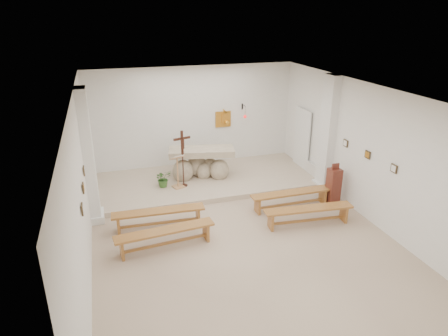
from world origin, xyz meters
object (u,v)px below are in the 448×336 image
object	(u,v)px
lectern	(178,171)
bench_left_second	(165,234)
donation_pedestal	(333,186)
bench_left_front	(159,215)
bench_right_front	(291,196)
altar	(201,165)
crucifix_stand	(183,155)
bench_right_second	(308,212)

from	to	relation	value
lectern	bench_left_second	distance (m)	3.11
donation_pedestal	bench_left_second	world-z (taller)	donation_pedestal
bench_left_front	bench_right_front	size ratio (longest dim) A/B	1.01
altar	lectern	distance (m)	1.05
altar	crucifix_stand	size ratio (longest dim) A/B	1.23
lectern	bench_right_front	size ratio (longest dim) A/B	0.46
crucifix_stand	bench_right_front	distance (m)	3.40
lectern	bench_left_front	size ratio (longest dim) A/B	0.46
bench_left_second	bench_right_second	xyz separation A→B (m)	(3.68, 0.00, 0.00)
lectern	bench_left_front	bearing A→B (deg)	-133.15
donation_pedestal	bench_left_front	size ratio (longest dim) A/B	0.52
crucifix_stand	bench_right_second	size ratio (longest dim) A/B	0.75
bench_left_front	bench_right_second	size ratio (longest dim) A/B	1.00
donation_pedestal	bench_left_front	xyz separation A→B (m)	(-4.94, 0.09, -0.17)
altar	bench_right_second	xyz separation A→B (m)	(1.93, -3.56, -0.19)
bench_right_front	bench_right_second	world-z (taller)	same
bench_left_front	bench_right_front	bearing A→B (deg)	3.09
lectern	bench_right_second	world-z (taller)	lectern
crucifix_stand	bench_left_front	xyz separation A→B (m)	(-1.07, -2.03, -0.80)
crucifix_stand	bench_right_front	bearing A→B (deg)	-52.62
lectern	bench_left_front	xyz separation A→B (m)	(-0.89, -1.98, -0.31)
crucifix_stand	donation_pedestal	world-z (taller)	crucifix_stand
altar	lectern	xyz separation A→B (m)	(-0.86, -0.59, 0.12)
lectern	bench_left_second	size ratio (longest dim) A/B	0.45
donation_pedestal	bench_right_front	distance (m)	1.27
crucifix_stand	bench_left_second	distance (m)	3.30
bench_left_second	crucifix_stand	bearing A→B (deg)	65.01
altar	lectern	bearing A→B (deg)	-133.88
altar	crucifix_stand	world-z (taller)	crucifix_stand
bench_right_second	altar	bearing A→B (deg)	123.73
bench_right_front	altar	bearing A→B (deg)	126.79
lectern	crucifix_stand	xyz separation A→B (m)	(0.17, 0.05, 0.49)
lectern	bench_right_second	distance (m)	4.09
crucifix_stand	bench_left_front	distance (m)	2.42
lectern	bench_right_front	distance (m)	3.43
altar	bench_left_second	bearing A→B (deg)	-104.43
bench_left_front	bench_right_second	bearing A→B (deg)	-12.01
bench_right_front	bench_left_second	distance (m)	3.81
altar	bench_left_second	xyz separation A→B (m)	(-1.75, -3.56, -0.19)
altar	bench_left_front	size ratio (longest dim) A/B	0.93
crucifix_stand	bench_right_second	world-z (taller)	crucifix_stand
crucifix_stand	bench_left_second	world-z (taller)	crucifix_stand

